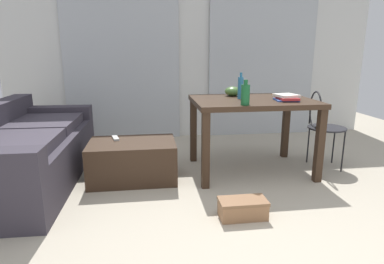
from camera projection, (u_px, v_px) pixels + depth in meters
ground_plane at (222, 183)px, 3.16m from camera, size 7.36×7.36×0.00m
wall_back at (193, 48)px, 4.71m from camera, size 5.31×0.10×2.59m
curtains at (194, 59)px, 4.67m from camera, size 3.63×0.03×2.26m
couch at (23, 153)px, 3.10m from camera, size 0.93×2.02×0.75m
coffee_table at (133, 161)px, 3.22m from camera, size 0.84×0.56×0.38m
craft_table at (252, 109)px, 3.35m from camera, size 1.21×0.89×0.77m
wire_chair at (321, 121)px, 3.49m from camera, size 0.40×0.43×0.84m
bottle_near at (245, 94)px, 2.93m from camera, size 0.08×0.08×0.23m
bottle_far at (241, 87)px, 3.32m from camera, size 0.06×0.06×0.27m
bowl at (233, 91)px, 3.55m from camera, size 0.17×0.17×0.10m
book_stack at (287, 98)px, 3.22m from camera, size 0.24×0.26×0.06m
scissors at (274, 95)px, 3.63m from camera, size 0.04×0.11×0.00m
tv_remote_primary at (116, 138)px, 3.28m from camera, size 0.09×0.17×0.02m
shoebox at (243, 208)px, 2.49m from camera, size 0.37×0.19×0.15m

